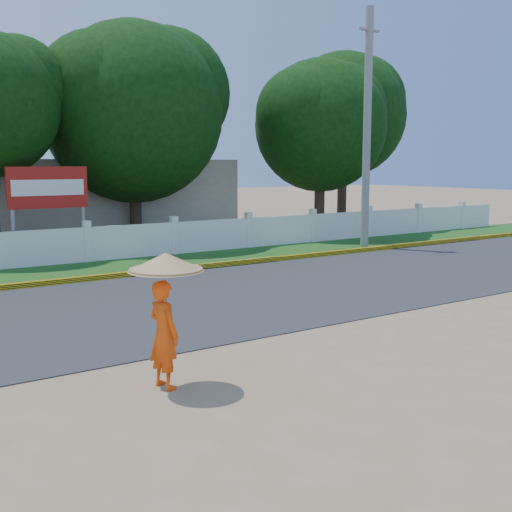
{
  "coord_description": "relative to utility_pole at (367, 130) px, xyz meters",
  "views": [
    {
      "loc": [
        -6.84,
        -7.93,
        3.04
      ],
      "look_at": [
        0.0,
        2.0,
        1.3
      ],
      "focal_mm": 45.0,
      "sensor_mm": 36.0,
      "label": 1
    }
  ],
  "objects": [
    {
      "name": "ground",
      "position": [
        -9.54,
        -8.9,
        -4.22
      ],
      "size": [
        120.0,
        120.0,
        0.0
      ],
      "primitive_type": "plane",
      "color": "#9E8460",
      "rests_on": "ground"
    },
    {
      "name": "road",
      "position": [
        -9.54,
        -4.4,
        -4.21
      ],
      "size": [
        60.0,
        7.0,
        0.02
      ],
      "primitive_type": "cube",
      "color": "#38383A",
      "rests_on": "ground"
    },
    {
      "name": "grass_verge",
      "position": [
        -9.54,
        0.85,
        -4.2
      ],
      "size": [
        60.0,
        3.5,
        0.03
      ],
      "primitive_type": "cube",
      "color": "#2D601E",
      "rests_on": "ground"
    },
    {
      "name": "curb",
      "position": [
        -9.54,
        -0.85,
        -4.14
      ],
      "size": [
        40.0,
        0.18,
        0.16
      ],
      "primitive_type": "cube",
      "color": "yellow",
      "rests_on": "ground"
    },
    {
      "name": "fence",
      "position": [
        -9.54,
        2.3,
        -3.67
      ],
      "size": [
        40.0,
        0.1,
        1.1
      ],
      "primitive_type": "cube",
      "color": "silver",
      "rests_on": "ground"
    },
    {
      "name": "building_near",
      "position": [
        -6.54,
        9.1,
        -2.62
      ],
      "size": [
        10.0,
        6.0,
        3.2
      ],
      "primitive_type": "cube",
      "color": "#B7AD99",
      "rests_on": "ground"
    },
    {
      "name": "utility_pole",
      "position": [
        0.0,
        0.0,
        0.0
      ],
      "size": [
        0.28,
        0.28,
        8.44
      ],
      "primitive_type": "cylinder",
      "color": "gray",
      "rests_on": "ground"
    },
    {
      "name": "monk_with_parasol",
      "position": [
        -12.6,
        -9.17,
        -3.0
      ],
      "size": [
        1.02,
        1.02,
        1.86
      ],
      "color": "#FF4D0D",
      "rests_on": "ground"
    },
    {
      "name": "billboard",
      "position": [
        -10.35,
        3.4,
        -2.08
      ],
      "size": [
        2.5,
        0.13,
        2.95
      ],
      "color": "gray",
      "rests_on": "ground"
    },
    {
      "name": "tree_row",
      "position": [
        -8.45,
        5.42,
        0.65
      ],
      "size": [
        34.45,
        7.84,
        8.24
      ],
      "color": "#473828",
      "rests_on": "ground"
    }
  ]
}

